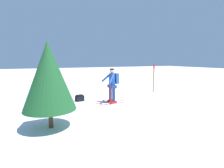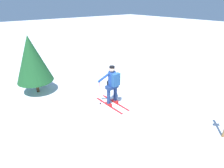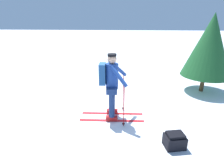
{
  "view_description": "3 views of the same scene",
  "coord_description": "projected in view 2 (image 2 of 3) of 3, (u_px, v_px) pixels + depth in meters",
  "views": [
    {
      "loc": [
        7.14,
        -3.92,
        2.15
      ],
      "look_at": [
        -0.62,
        -0.3,
        0.96
      ],
      "focal_mm": 28.0,
      "sensor_mm": 36.0,
      "label": 1
    },
    {
      "loc": [
        3.36,
        4.69,
        4.0
      ],
      "look_at": [
        -0.62,
        -0.3,
        0.96
      ],
      "focal_mm": 28.0,
      "sensor_mm": 36.0,
      "label": 2
    },
    {
      "loc": [
        -4.72,
        -0.64,
        2.48
      ],
      "look_at": [
        -0.62,
        -0.3,
        0.96
      ],
      "focal_mm": 28.0,
      "sensor_mm": 36.0,
      "label": 3
    }
  ],
  "objects": [
    {
      "name": "ground_plane",
      "position": [
        105.0,
        112.0,
        6.93
      ],
      "size": [
        80.0,
        80.0,
        0.0
      ],
      "primitive_type": "plane",
      "color": "white"
    },
    {
      "name": "skier",
      "position": [
        112.0,
        84.0,
        7.05
      ],
      "size": [
        0.98,
        1.7,
        1.72
      ],
      "color": "red",
      "rests_on": "ground_plane"
    },
    {
      "name": "pine_tree",
      "position": [
        32.0,
        59.0,
        7.8
      ],
      "size": [
        1.62,
        1.62,
        2.71
      ],
      "color": "#4C331E",
      "rests_on": "ground_plane"
    },
    {
      "name": "dropped_backpack",
      "position": [
        112.0,
        83.0,
        8.99
      ],
      "size": [
        0.38,
        0.45,
        0.33
      ],
      "color": "black",
      "rests_on": "ground_plane"
    }
  ]
}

